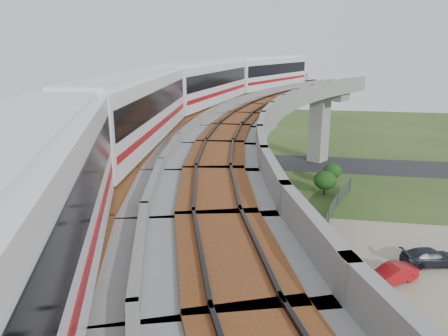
{
  "coord_description": "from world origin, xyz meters",
  "views": [
    {
      "loc": [
        6.49,
        -27.28,
        15.5
      ],
      "look_at": [
        1.68,
        0.22,
        7.5
      ],
      "focal_mm": 35.0,
      "sensor_mm": 36.0,
      "label": 1
    }
  ],
  "objects_px": {
    "car_dark": "(431,257)",
    "metro_train": "(205,94)",
    "car_white": "(380,311)",
    "car_red": "(392,274)"
  },
  "relations": [
    {
      "from": "car_dark",
      "to": "metro_train",
      "type": "bearing_deg",
      "value": 85.5
    },
    {
      "from": "car_white",
      "to": "car_dark",
      "type": "bearing_deg",
      "value": 33.35
    },
    {
      "from": "car_white",
      "to": "car_red",
      "type": "height_order",
      "value": "car_red"
    },
    {
      "from": "car_red",
      "to": "car_dark",
      "type": "relative_size",
      "value": 0.89
    },
    {
      "from": "car_white",
      "to": "car_dark",
      "type": "xyz_separation_m",
      "value": [
        4.66,
        7.36,
        0.07
      ]
    },
    {
      "from": "car_white",
      "to": "car_dark",
      "type": "distance_m",
      "value": 8.71
    },
    {
      "from": "car_white",
      "to": "car_red",
      "type": "distance_m",
      "value": 4.58
    },
    {
      "from": "metro_train",
      "to": "car_white",
      "type": "bearing_deg",
      "value": -22.79
    },
    {
      "from": "metro_train",
      "to": "car_dark",
      "type": "relative_size",
      "value": 14.57
    },
    {
      "from": "car_red",
      "to": "car_dark",
      "type": "distance_m",
      "value": 4.41
    }
  ]
}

